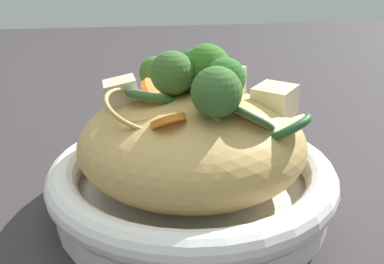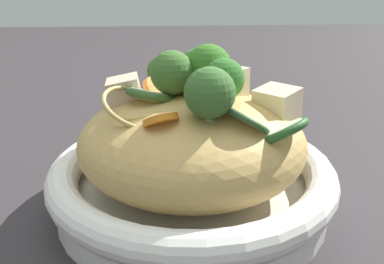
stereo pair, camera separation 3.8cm
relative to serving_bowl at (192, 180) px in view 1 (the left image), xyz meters
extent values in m
plane|color=#302B2E|center=(0.00, 0.00, -0.03)|extent=(3.00, 3.00, 0.00)
cylinder|color=white|center=(0.00, 0.00, -0.02)|extent=(0.26, 0.26, 0.02)
torus|color=white|center=(0.00, 0.00, 0.01)|extent=(0.28, 0.28, 0.03)
ellipsoid|color=tan|center=(0.00, 0.00, 0.04)|extent=(0.21, 0.21, 0.09)
torus|color=tan|center=(-0.05, 0.03, 0.07)|extent=(0.05, 0.05, 0.02)
torus|color=tan|center=(0.02, -0.05, 0.08)|extent=(0.08, 0.08, 0.03)
torus|color=tan|center=(0.02, -0.05, 0.07)|extent=(0.07, 0.07, 0.02)
cone|color=#92B66C|center=(0.00, -0.02, 0.09)|extent=(0.02, 0.02, 0.02)
sphere|color=#3C662B|center=(0.00, -0.02, 0.11)|extent=(0.05, 0.05, 0.04)
cone|color=#8CB16C|center=(0.02, 0.03, 0.08)|extent=(0.02, 0.02, 0.02)
sphere|color=#316B27|center=(0.02, 0.03, 0.11)|extent=(0.04, 0.04, 0.04)
cone|color=#9AB371|center=(-0.01, 0.02, 0.08)|extent=(0.03, 0.03, 0.02)
sphere|color=#346E22|center=(-0.01, 0.02, 0.11)|extent=(0.06, 0.06, 0.04)
cone|color=#90AF6F|center=(-0.07, -0.03, 0.07)|extent=(0.02, 0.02, 0.02)
sphere|color=#3C6A22|center=(-0.07, -0.03, 0.09)|extent=(0.05, 0.05, 0.03)
cone|color=#90B36B|center=(-0.02, 0.01, 0.09)|extent=(0.02, 0.02, 0.02)
sphere|color=#3A6432|center=(-0.02, 0.01, 0.11)|extent=(0.05, 0.05, 0.04)
cone|color=#93B076|center=(0.05, 0.01, 0.08)|extent=(0.03, 0.03, 0.02)
sphere|color=#3A652D|center=(0.05, 0.01, 0.10)|extent=(0.06, 0.06, 0.04)
cylinder|color=orange|center=(-0.02, -0.03, 0.09)|extent=(0.03, 0.03, 0.03)
cylinder|color=orange|center=(0.05, -0.03, 0.08)|extent=(0.04, 0.04, 0.02)
cylinder|color=orange|center=(-0.02, -0.01, 0.09)|extent=(0.03, 0.03, 0.02)
cylinder|color=orange|center=(0.00, 0.07, 0.08)|extent=(0.03, 0.03, 0.02)
cylinder|color=beige|center=(0.05, 0.04, 0.08)|extent=(0.05, 0.05, 0.02)
torus|color=#2D4F2C|center=(0.05, 0.04, 0.08)|extent=(0.06, 0.05, 0.03)
cylinder|color=beige|center=(0.00, -0.04, 0.09)|extent=(0.05, 0.05, 0.02)
torus|color=#305524|center=(0.00, -0.04, 0.09)|extent=(0.07, 0.07, 0.02)
cylinder|color=beige|center=(0.05, 0.07, 0.07)|extent=(0.05, 0.05, 0.03)
torus|color=#265425|center=(0.05, 0.07, 0.07)|extent=(0.06, 0.06, 0.03)
cube|color=beige|center=(-0.02, 0.03, 0.09)|extent=(0.05, 0.05, 0.03)
cube|color=beige|center=(0.00, 0.02, 0.09)|extent=(0.04, 0.04, 0.02)
cube|color=beige|center=(0.01, 0.08, 0.08)|extent=(0.05, 0.05, 0.03)
cube|color=beige|center=(-0.02, -0.06, 0.08)|extent=(0.03, 0.04, 0.03)
camera|label=1|loc=(0.35, -0.06, 0.19)|focal=38.09mm
camera|label=2|loc=(0.36, -0.03, 0.19)|focal=38.09mm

